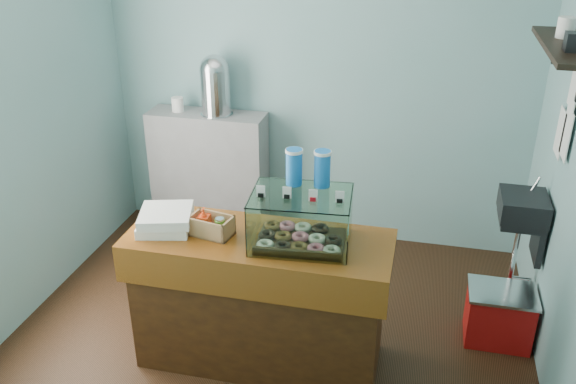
% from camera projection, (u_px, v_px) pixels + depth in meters
% --- Properties ---
extents(ground, '(3.50, 3.50, 0.00)m').
position_uv_depth(ground, '(271.00, 332.00, 4.23)').
color(ground, black).
rests_on(ground, ground).
extents(room_shell, '(3.54, 3.04, 2.82)m').
position_uv_depth(room_shell, '(272.00, 95.00, 3.50)').
color(room_shell, '#70A4A3').
rests_on(room_shell, ground).
extents(counter, '(1.60, 0.60, 0.90)m').
position_uv_depth(counter, '(260.00, 299.00, 3.81)').
color(counter, '#46240D').
rests_on(counter, ground).
extents(back_shelf, '(1.00, 0.32, 1.10)m').
position_uv_depth(back_shelf, '(210.00, 173.00, 5.34)').
color(back_shelf, gray).
rests_on(back_shelf, ground).
extents(display_case, '(0.61, 0.47, 0.53)m').
position_uv_depth(display_case, '(302.00, 215.00, 3.52)').
color(display_case, '#372210').
rests_on(display_case, counter).
extents(condiment_crate, '(0.27, 0.20, 0.17)m').
position_uv_depth(condiment_crate, '(211.00, 225.00, 3.63)').
color(condiment_crate, tan).
rests_on(condiment_crate, counter).
extents(pastry_boxes, '(0.38, 0.38, 0.12)m').
position_uv_depth(pastry_boxes, '(166.00, 220.00, 3.70)').
color(pastry_boxes, white).
rests_on(pastry_boxes, counter).
extents(coffee_urn, '(0.27, 0.27, 0.50)m').
position_uv_depth(coffee_urn, '(215.00, 84.00, 4.96)').
color(coffee_urn, silver).
rests_on(coffee_urn, back_shelf).
extents(red_cooler, '(0.44, 0.34, 0.39)m').
position_uv_depth(red_cooler, '(499.00, 315.00, 4.09)').
color(red_cooler, '#B60F0E').
rests_on(red_cooler, ground).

